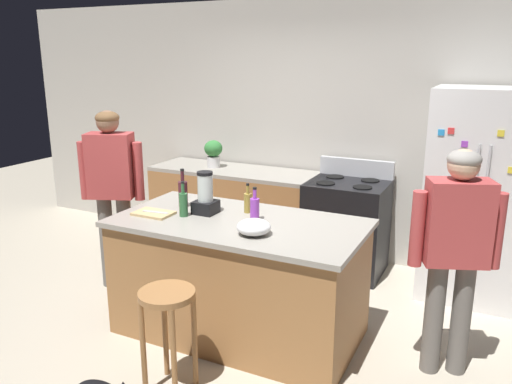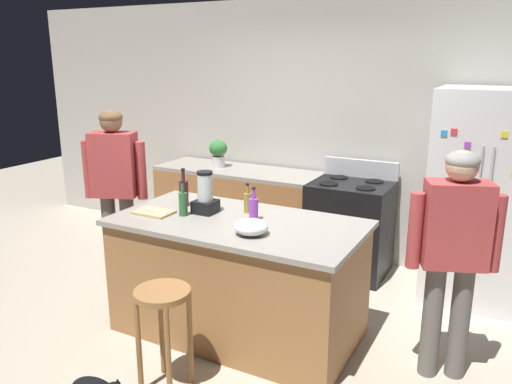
% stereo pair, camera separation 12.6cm
% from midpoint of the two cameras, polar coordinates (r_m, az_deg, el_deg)
% --- Properties ---
extents(ground_plane, '(14.00, 14.00, 0.00)m').
position_cam_midpoint_polar(ground_plane, '(4.22, -1.09, -15.21)').
color(ground_plane, '#B2A893').
extents(back_wall, '(8.00, 0.10, 2.70)m').
position_cam_midpoint_polar(back_wall, '(5.49, 8.82, 6.75)').
color(back_wall, '#BCB7AD').
rests_on(back_wall, ground_plane).
extents(kitchen_island, '(1.89, 0.99, 0.92)m').
position_cam_midpoint_polar(kitchen_island, '(4.01, -1.12, -9.47)').
color(kitchen_island, '#9E6B3D').
rests_on(kitchen_island, ground_plane).
extents(back_counter_run, '(2.00, 0.64, 0.92)m').
position_cam_midpoint_polar(back_counter_run, '(5.64, -0.60, -2.11)').
color(back_counter_run, '#9E6B3D').
rests_on(back_counter_run, ground_plane).
extents(refrigerator, '(0.90, 0.73, 1.87)m').
position_cam_midpoint_polar(refrigerator, '(4.84, 24.90, -0.65)').
color(refrigerator, silver).
rests_on(refrigerator, ground_plane).
extents(stove_range, '(0.76, 0.65, 1.10)m').
position_cam_midpoint_polar(stove_range, '(5.17, 11.11, -3.86)').
color(stove_range, black).
rests_on(stove_range, ground_plane).
extents(person_by_island_left, '(0.58, 0.35, 1.66)m').
position_cam_midpoint_polar(person_by_island_left, '(4.82, -14.70, 1.11)').
color(person_by_island_left, '#66605B').
rests_on(person_by_island_left, ground_plane).
extents(person_by_sink_right, '(0.58, 0.35, 1.56)m').
position_cam_midpoint_polar(person_by_sink_right, '(3.56, 22.17, -5.52)').
color(person_by_sink_right, '#66605B').
rests_on(person_by_sink_right, ground_plane).
extents(bar_stool, '(0.36, 0.36, 0.70)m').
position_cam_midpoint_polar(bar_stool, '(3.38, -9.24, -13.18)').
color(bar_stool, '#9E6B3D').
rests_on(bar_stool, ground_plane).
extents(potted_plant, '(0.20, 0.20, 0.30)m').
position_cam_midpoint_polar(potted_plant, '(5.65, -3.60, 4.54)').
color(potted_plant, silver).
rests_on(potted_plant, back_counter_run).
extents(blender_appliance, '(0.17, 0.17, 0.33)m').
position_cam_midpoint_polar(blender_appliance, '(4.00, -4.79, -0.40)').
color(blender_appliance, black).
rests_on(blender_appliance, kitchen_island).
extents(bottle_wine, '(0.08, 0.08, 0.32)m').
position_cam_midpoint_polar(bottle_wine, '(4.20, -7.22, -0.03)').
color(bottle_wine, '#471923').
rests_on(bottle_wine, kitchen_island).
extents(bottle_olive_oil, '(0.07, 0.07, 0.28)m').
position_cam_midpoint_polar(bottle_olive_oil, '(3.96, -7.25, -1.22)').
color(bottle_olive_oil, '#2D6638').
rests_on(bottle_olive_oil, kitchen_island).
extents(bottle_vinegar, '(0.06, 0.06, 0.24)m').
position_cam_midpoint_polar(bottle_vinegar, '(4.01, -0.05, -1.11)').
color(bottle_vinegar, olive).
rests_on(bottle_vinegar, kitchen_island).
extents(bottle_soda, '(0.07, 0.07, 0.26)m').
position_cam_midpoint_polar(bottle_soda, '(3.82, 0.68, -1.83)').
color(bottle_soda, purple).
rests_on(bottle_soda, kitchen_island).
extents(mixing_bowl, '(0.24, 0.24, 0.11)m').
position_cam_midpoint_polar(mixing_bowl, '(3.53, 0.48, -3.93)').
color(mixing_bowl, white).
rests_on(mixing_bowl, kitchen_island).
extents(cutting_board, '(0.30, 0.20, 0.02)m').
position_cam_midpoint_polar(cutting_board, '(4.06, -10.49, -2.25)').
color(cutting_board, tan).
rests_on(cutting_board, kitchen_island).
extents(chef_knife, '(0.22, 0.05, 0.01)m').
position_cam_midpoint_polar(chef_knife, '(4.05, -10.27, -2.12)').
color(chef_knife, '#B7BABF').
rests_on(chef_knife, cutting_board).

